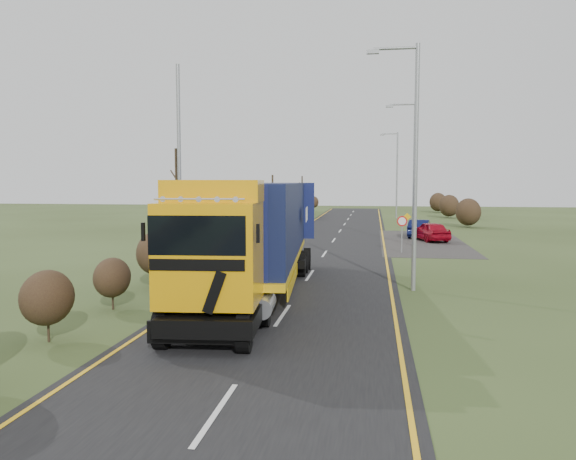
# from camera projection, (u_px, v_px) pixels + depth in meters

# --- Properties ---
(ground) EXTENTS (160.00, 160.00, 0.00)m
(ground) POSITION_uv_depth(u_px,v_px,m) (299.00, 292.00, 22.63)
(ground) COLOR #313F1B
(ground) RESTS_ON ground
(road) EXTENTS (8.00, 120.00, 0.02)m
(road) POSITION_uv_depth(u_px,v_px,m) (321.00, 258.00, 32.48)
(road) COLOR black
(road) RESTS_ON ground
(layby) EXTENTS (6.00, 18.00, 0.02)m
(layby) POSITION_uv_depth(u_px,v_px,m) (422.00, 242.00, 41.35)
(layby) COLOR #282624
(layby) RESTS_ON ground
(lane_markings) EXTENTS (7.52, 116.00, 0.01)m
(lane_markings) POSITION_uv_depth(u_px,v_px,m) (321.00, 259.00, 32.18)
(lane_markings) COLOR yellow
(lane_markings) RESTS_ON road
(hedgerow) EXTENTS (2.24, 102.04, 6.05)m
(hedgerow) POSITION_uv_depth(u_px,v_px,m) (211.00, 233.00, 31.17)
(hedgerow) COLOR black
(hedgerow) RESTS_ON ground
(lorry) EXTENTS (3.77, 16.36, 4.51)m
(lorry) POSITION_uv_depth(u_px,v_px,m) (259.00, 230.00, 21.86)
(lorry) COLOR black
(lorry) RESTS_ON ground
(car_red_hatchback) EXTENTS (2.92, 4.57, 1.45)m
(car_red_hatchback) POSITION_uv_depth(u_px,v_px,m) (430.00, 231.00, 41.90)
(car_red_hatchback) COLOR #9B0717
(car_red_hatchback) RESTS_ON ground
(car_blue_sedan) EXTENTS (2.21, 4.50, 1.42)m
(car_blue_sedan) POSITION_uv_depth(u_px,v_px,m) (420.00, 229.00, 44.56)
(car_blue_sedan) COLOR black
(car_blue_sedan) RESTS_ON ground
(streetlight_near) EXTENTS (2.10, 0.20, 9.91)m
(streetlight_near) POSITION_uv_depth(u_px,v_px,m) (412.00, 156.00, 22.55)
(streetlight_near) COLOR gray
(streetlight_near) RESTS_ON ground
(streetlight_mid) EXTENTS (2.09, 0.20, 9.87)m
(streetlight_mid) POSITION_uv_depth(u_px,v_px,m) (412.00, 167.00, 38.55)
(streetlight_mid) COLOR gray
(streetlight_mid) RESTS_ON ground
(streetlight_far) EXTENTS (2.17, 0.21, 10.28)m
(streetlight_far) POSITION_uv_depth(u_px,v_px,m) (396.00, 171.00, 67.20)
(streetlight_far) COLOR gray
(streetlight_far) RESTS_ON ground
(left_pole) EXTENTS (0.16, 0.16, 9.34)m
(left_pole) POSITION_uv_depth(u_px,v_px,m) (179.00, 177.00, 23.74)
(left_pole) COLOR gray
(left_pole) RESTS_ON ground
(speed_sign) EXTENTS (0.64, 0.10, 2.31)m
(speed_sign) POSITION_uv_depth(u_px,v_px,m) (402.00, 227.00, 34.94)
(speed_sign) COLOR gray
(speed_sign) RESTS_ON ground
(warning_board) EXTENTS (0.67, 0.11, 1.76)m
(warning_board) POSITION_uv_depth(u_px,v_px,m) (407.00, 221.00, 47.99)
(warning_board) COLOR gray
(warning_board) RESTS_ON ground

